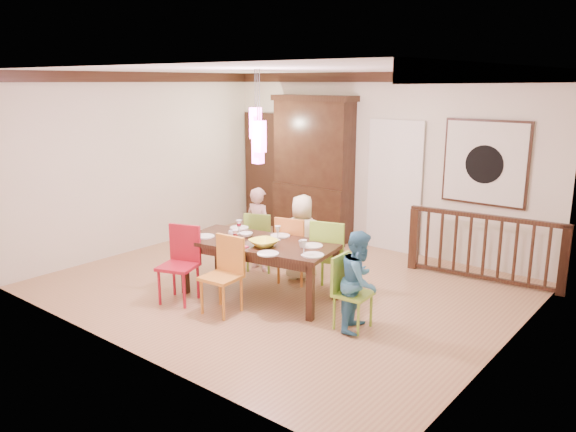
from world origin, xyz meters
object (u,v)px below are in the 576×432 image
Objects in this scene: balustrade at (484,247)px; chair_far_left at (261,236)px; person_far_left at (259,229)px; person_far_mid at (302,237)px; chair_end_right at (353,288)px; china_hutch at (313,168)px; person_end_right at (360,281)px; dining_table at (259,248)px.

chair_far_left is at bearing -156.06° from balustrade.
person_far_mid is (0.76, 0.07, -0.01)m from person_far_left.
chair_far_left is at bearing 64.09° from chair_end_right.
china_hutch reaches higher than person_far_mid.
person_end_right is at bearing 124.66° from person_far_mid.
china_hutch is at bearing 167.76° from balustrade.
person_end_right reaches higher than chair_far_left.
chair_end_right is 3.96m from china_hutch.
china_hutch is at bearing 28.33° from person_end_right.
chair_far_left is (-0.70, 0.83, -0.15)m from dining_table.
dining_table is at bearing 107.72° from chair_far_left.
person_far_mid reaches higher than dining_table.
dining_table is 1.71× the size of person_far_left.
person_end_right is (2.24, -0.87, 0.06)m from chair_far_left.
person_far_left is (-2.21, 0.88, 0.14)m from chair_end_right.
person_far_mid is at bearing 43.06° from person_end_right.
person_far_left reaches higher than chair_end_right.
person_end_right reaches higher than dining_table.
chair_end_right is at bearing 160.04° from person_far_left.
person_end_right is (0.07, 0.02, 0.09)m from chair_end_right.
china_hutch is 2.02× the size of person_far_left.
person_far_left reaches higher than person_end_right.
balustrade is (2.06, 2.43, -0.16)m from dining_table.
chair_end_right is 0.73× the size of person_end_right.
person_far_mid is (-2.04, -1.55, 0.11)m from balustrade.
person_end_right is at bearing -107.98° from balustrade.
chair_far_left reaches higher than dining_table.
chair_far_left reaches higher than chair_end_right.
person_end_right is (2.73, -2.81, -0.69)m from china_hutch.
person_end_right is (1.52, -0.92, -0.04)m from person_far_mid.
dining_table is 3.19m from balustrade.
person_far_left is (-0.73, 0.81, -0.04)m from dining_table.
person_far_left is (-2.79, -1.61, 0.13)m from balustrade.
chair_far_left is 0.77× the size of person_end_right.
person_far_mid reaches higher than chair_far_left.
person_far_left is at bearing 64.76° from chair_end_right.
person_far_left is 1.08× the size of person_end_right.
person_end_right is (2.28, -0.85, -0.05)m from person_far_left.
china_hutch is 2.19× the size of person_end_right.
china_hutch is 2.34m from person_far_mid.
dining_table is 0.88m from person_far_mid.
china_hutch is at bearing -98.35° from chair_far_left.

